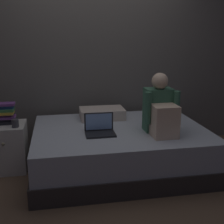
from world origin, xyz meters
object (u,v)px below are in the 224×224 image
(laptop, at_px, (100,129))
(pillow, at_px, (102,113))
(person_sitting, at_px, (161,111))
(nightstand, at_px, (7,147))
(mug, at_px, (15,123))
(book_stack, at_px, (5,113))
(bed, at_px, (120,148))

(laptop, height_order, pillow, laptop)
(person_sitting, bearing_deg, pillow, 127.95)
(nightstand, distance_m, mug, 0.36)
(mug, bearing_deg, book_stack, 127.72)
(laptop, relative_size, mug, 3.56)
(bed, distance_m, person_sitting, 0.69)
(book_stack, bearing_deg, pillow, 9.99)
(nightstand, bearing_deg, book_stack, 84.30)
(laptop, distance_m, book_stack, 1.12)
(person_sitting, height_order, laptop, person_sitting)
(laptop, bearing_deg, pillow, 78.96)
(person_sitting, distance_m, laptop, 0.69)
(bed, xyz_separation_m, pillow, (-0.14, 0.45, 0.32))
(nightstand, relative_size, person_sitting, 0.84)
(nightstand, distance_m, laptop, 1.14)
(bed, xyz_separation_m, nightstand, (-1.30, 0.20, 0.03))
(bed, relative_size, person_sitting, 3.05)
(nightstand, height_order, pillow, pillow)
(laptop, xyz_separation_m, pillow, (0.12, 0.61, 0.01))
(laptop, bearing_deg, bed, 31.75)
(laptop, bearing_deg, book_stack, 158.62)
(person_sitting, distance_m, pillow, 0.90)
(bed, relative_size, pillow, 3.57)
(bed, xyz_separation_m, book_stack, (-1.30, 0.25, 0.43))
(pillow, relative_size, book_stack, 2.28)
(bed, bearing_deg, book_stack, 169.24)
(bed, height_order, pillow, pillow)
(laptop, xyz_separation_m, mug, (-0.91, 0.24, 0.04))
(laptop, relative_size, book_stack, 1.30)
(pillow, distance_m, mug, 1.09)
(bed, height_order, person_sitting, person_sitting)
(nightstand, relative_size, pillow, 0.98)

